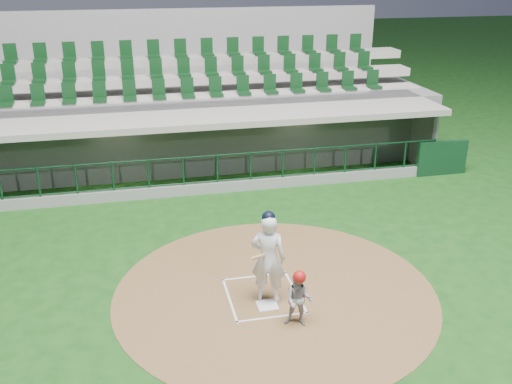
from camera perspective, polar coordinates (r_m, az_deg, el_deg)
ground at (r=13.08m, az=0.39°, el=-9.69°), size 120.00×120.00×0.00m
dirt_circle at (r=12.97m, az=1.91°, el=-9.96°), size 7.20×7.20×0.01m
home_plate at (r=12.49m, az=1.13°, el=-11.25°), size 0.43×0.43×0.02m
batter_box_chalk at (r=12.82m, az=0.70°, el=-10.31°), size 1.55×1.80×0.01m
dugout_structure at (r=19.73m, az=-4.59°, el=4.54°), size 16.40×3.70×3.00m
seating_deck at (r=22.55m, az=-5.95°, el=7.97°), size 17.00×6.72×5.15m
batter at (r=12.16m, az=1.23°, el=-6.56°), size 0.97×1.01×2.12m
catcher at (r=11.63m, az=4.29°, el=-10.59°), size 0.69×0.63×1.24m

